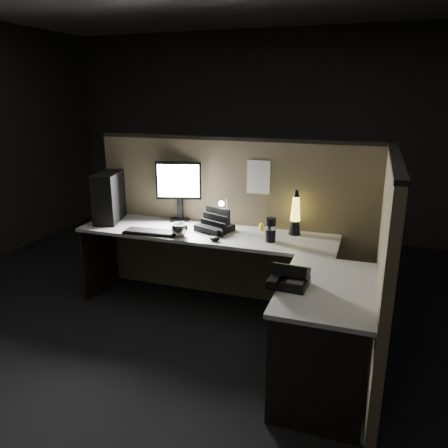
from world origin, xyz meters
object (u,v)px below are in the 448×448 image
(monitor, at_px, (179,185))
(lava_lamp, at_px, (295,216))
(keyboard, at_px, (151,232))
(pc_tower, at_px, (109,197))
(desk_phone, at_px, (288,277))

(monitor, distance_m, lava_lamp, 1.14)
(lava_lamp, bearing_deg, keyboard, -161.91)
(pc_tower, height_order, monitor, monitor)
(pc_tower, bearing_deg, monitor, 3.52)
(pc_tower, relative_size, keyboard, 0.99)
(pc_tower, relative_size, desk_phone, 1.76)
(pc_tower, height_order, lava_lamp, pc_tower)
(lava_lamp, xyz_separation_m, desk_phone, (0.15, -1.06, -0.11))
(desk_phone, bearing_deg, keyboard, 157.51)
(monitor, relative_size, lava_lamp, 1.45)
(lava_lamp, distance_m, desk_phone, 1.07)
(pc_tower, distance_m, lava_lamp, 1.76)
(monitor, distance_m, keyboard, 0.57)
(keyboard, height_order, desk_phone, desk_phone)
(monitor, bearing_deg, lava_lamp, -19.28)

